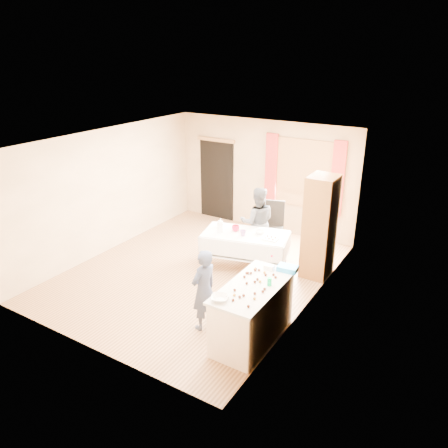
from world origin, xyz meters
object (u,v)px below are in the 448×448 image
Objects in this scene: girl at (204,290)px; party_table at (245,248)px; chair at (272,235)px; counter at (252,313)px; woman at (257,222)px; cabinet at (320,227)px.

party_table is at bearing -156.85° from girl.
counter is at bearing -86.75° from chair.
woman reaches higher than party_table.
girl is at bearing 68.74° from woman.
cabinet is 1.09× the size of party_table.
counter is at bearing -92.34° from cabinet.
chair is (-1.23, 0.59, -0.67)m from cabinet.
cabinet reaches higher than girl.
party_table is at bearing 65.05° from woman.
chair reaches higher than counter.
woman is at bearing 116.19° from counter.
cabinet reaches higher than chair.
cabinet reaches higher than woman.
chair is 3.19m from girl.
girl is 2.76m from woman.
girl is (0.42, -2.07, 0.22)m from party_table.
party_table is at bearing -110.86° from chair.
woman reaches higher than counter.
girl is (-0.88, -2.57, -0.32)m from cabinet.
woman is (-1.38, 0.15, -0.24)m from cabinet.
woman reaches higher than girl.
chair is at bearing 110.44° from counter.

